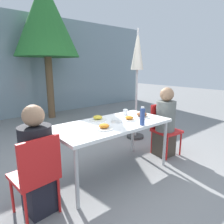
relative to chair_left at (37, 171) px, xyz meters
The scene contains 16 objects.
ground_plane 1.23m from the chair_left, ahead, with size 24.00×24.00×0.00m, color gray.
building_facade 4.77m from the chair_left, 76.28° to the left, with size 10.00×0.20×3.00m.
dining_table 1.14m from the chair_left, ahead, with size 1.63×0.79×0.74m.
chair_left is the anchor object (origin of this frame).
person_left 0.10m from the chair_left, 63.96° to the left, with size 0.32×0.32×1.14m.
chair_right 2.24m from the chair_left, ahead, with size 0.44×0.44×0.86m.
person_right 2.17m from the chair_left, ahead, with size 0.32×0.32×1.16m.
closed_umbrella 2.83m from the chair_left, 22.28° to the left, with size 0.36×0.36×2.20m.
plate_0 0.90m from the chair_left, ahead, with size 0.23×0.23×0.06m.
plate_1 1.41m from the chair_left, ahead, with size 0.21×0.21×0.06m.
plate_2 1.16m from the chair_left, 22.50° to the left, with size 0.24×0.24×0.07m.
plate_3 1.68m from the chair_left, ahead, with size 0.28×0.28×0.07m.
bottle 1.40m from the chair_left, ahead, with size 0.06×0.06×0.24m.
drinking_cup 1.63m from the chair_left, 14.37° to the left, with size 0.07×0.07×0.09m.
salad_bowl 1.22m from the chair_left, ahead, with size 0.15×0.15×0.05m.
tree_behind_left 4.75m from the chair_left, 65.11° to the left, with size 1.76×1.76×3.76m.
Camera 1 is at (-1.67, -2.00, 1.49)m, focal length 32.00 mm.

